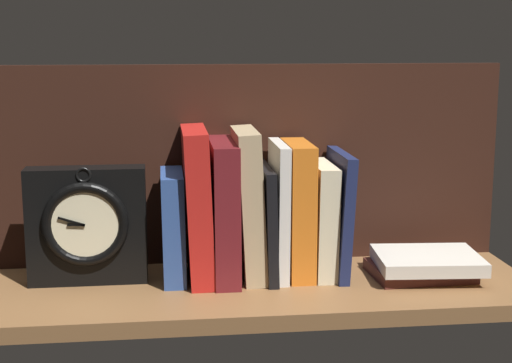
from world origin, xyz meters
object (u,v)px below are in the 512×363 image
at_px(book_white_catcher, 279,210).
at_px(book_orange_pandolfini, 298,209).
at_px(book_red_requiem, 198,204).
at_px(book_black_skeptic, 266,221).
at_px(book_maroon_dawkins, 224,210).
at_px(book_navy_bierce, 338,213).
at_px(framed_clock, 87,225).
at_px(book_cream_twain, 321,219).
at_px(book_blue_modern, 173,226).
at_px(book_tan_shortstories, 249,204).
at_px(book_stack_side, 424,265).

height_order(book_white_catcher, book_orange_pandolfini, same).
relative_size(book_red_requiem, book_black_skeptic, 1.34).
distance_m(book_maroon_dawkins, book_orange_pandolfini, 0.12).
height_order(book_maroon_dawkins, book_white_catcher, book_maroon_dawkins).
distance_m(book_black_skeptic, book_orange_pandolfini, 0.05).
relative_size(book_navy_bierce, framed_clock, 1.06).
bearing_deg(framed_clock, book_navy_bierce, 1.03).
distance_m(book_orange_pandolfini, book_cream_twain, 0.04).
bearing_deg(book_white_catcher, book_black_skeptic, 180.00).
distance_m(book_white_catcher, book_cream_twain, 0.07).
distance_m(book_white_catcher, framed_clock, 0.31).
height_order(book_black_skeptic, framed_clock, framed_clock).
xyz_separation_m(book_maroon_dawkins, book_cream_twain, (0.16, 0.00, -0.02)).
bearing_deg(book_navy_bierce, book_blue_modern, 180.00).
bearing_deg(book_maroon_dawkins, book_tan_shortstories, 0.00).
bearing_deg(book_tan_shortstories, book_blue_modern, 180.00).
distance_m(book_red_requiem, framed_clock, 0.18).
relative_size(book_blue_modern, book_stack_side, 0.98).
xyz_separation_m(book_tan_shortstories, book_cream_twain, (0.12, 0.00, -0.03)).
xyz_separation_m(book_black_skeptic, book_cream_twain, (0.09, 0.00, 0.00)).
relative_size(book_white_catcher, book_navy_bierce, 1.08).
relative_size(book_cream_twain, framed_clock, 0.97).
relative_size(book_blue_modern, book_tan_shortstories, 0.73).
bearing_deg(book_navy_bierce, book_white_catcher, 180.00).
xyz_separation_m(book_black_skeptic, book_navy_bierce, (0.12, 0.00, 0.01)).
distance_m(book_blue_modern, book_tan_shortstories, 0.13).
xyz_separation_m(book_tan_shortstories, book_black_skeptic, (0.03, 0.00, -0.03)).
xyz_separation_m(book_tan_shortstories, book_orange_pandolfini, (0.08, 0.00, -0.01)).
bearing_deg(book_blue_modern, book_orange_pandolfini, 0.00).
bearing_deg(book_tan_shortstories, book_stack_side, -8.60).
xyz_separation_m(book_navy_bierce, framed_clock, (-0.40, -0.01, -0.01)).
xyz_separation_m(book_red_requiem, book_black_skeptic, (0.11, 0.00, -0.03)).
distance_m(book_red_requiem, book_maroon_dawkins, 0.04).
xyz_separation_m(book_orange_pandolfini, framed_clock, (-0.34, -0.01, -0.01)).
distance_m(book_blue_modern, book_navy_bierce, 0.27).
bearing_deg(book_stack_side, framed_clock, 176.25).
bearing_deg(book_cream_twain, book_white_catcher, 180.00).
bearing_deg(book_white_catcher, book_navy_bierce, 0.00).
height_order(framed_clock, book_stack_side, framed_clock).
bearing_deg(book_orange_pandolfini, book_maroon_dawkins, 180.00).
relative_size(book_black_skeptic, book_cream_twain, 0.99).
distance_m(book_tan_shortstories, book_stack_side, 0.30).
bearing_deg(book_orange_pandolfini, book_black_skeptic, 180.00).
height_order(book_red_requiem, book_orange_pandolfini, book_red_requiem).
bearing_deg(book_maroon_dawkins, framed_clock, -178.07).
xyz_separation_m(book_maroon_dawkins, book_stack_side, (0.32, -0.04, -0.09)).
height_order(book_blue_modern, book_stack_side, book_blue_modern).
bearing_deg(book_black_skeptic, book_blue_modern, 180.00).
distance_m(book_black_skeptic, framed_clock, 0.29).
xyz_separation_m(book_blue_modern, book_tan_shortstories, (0.12, 0.00, 0.03)).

